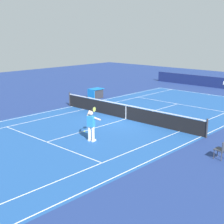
# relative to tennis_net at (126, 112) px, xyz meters

# --- Properties ---
(ground_plane) EXTENTS (60.00, 60.00, 0.00)m
(ground_plane) POSITION_rel_tennis_net_xyz_m (0.00, 0.00, -0.49)
(ground_plane) COLOR navy
(court_slab) EXTENTS (24.20, 11.40, 0.00)m
(court_slab) POSITION_rel_tennis_net_xyz_m (0.00, 0.00, -0.49)
(court_slab) COLOR #1E4C93
(court_slab) RESTS_ON ground_plane
(court_line_markings) EXTENTS (23.85, 11.05, 0.01)m
(court_line_markings) POSITION_rel_tennis_net_xyz_m (0.00, 0.00, -0.49)
(court_line_markings) COLOR white
(court_line_markings) RESTS_ON ground_plane
(tennis_net) EXTENTS (0.10, 11.70, 1.08)m
(tennis_net) POSITION_rel_tennis_net_xyz_m (0.00, 0.00, 0.00)
(tennis_net) COLOR #2D2D33
(tennis_net) RESTS_ON ground_plane
(tennis_player_near) EXTENTS (1.01, 0.84, 1.70)m
(tennis_player_near) POSITION_rel_tennis_net_xyz_m (4.67, 1.61, 0.44)
(tennis_player_near) COLOR white
(tennis_player_near) RESTS_ON ground_plane
(tennis_ball) EXTENTS (0.07, 0.07, 0.07)m
(tennis_ball) POSITION_rel_tennis_net_xyz_m (3.81, 0.11, -0.46)
(tennis_ball) COLOR #CCE01E
(tennis_ball) RESTS_ON ground_plane
(spectator_chair_3) EXTENTS (0.44, 0.44, 0.88)m
(spectator_chair_3) POSITION_rel_tennis_net_xyz_m (2.41, 7.76, 0.03)
(spectator_chair_3) COLOR #38383D
(spectator_chair_3) RESTS_ON ground_plane
(equipment_cart_tarped) EXTENTS (1.25, 0.84, 0.85)m
(equipment_cart_tarped) POSITION_rel_tennis_net_xyz_m (-3.53, -6.52, -0.05)
(equipment_cart_tarped) COLOR #2D2D33
(equipment_cart_tarped) RESTS_ON ground_plane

